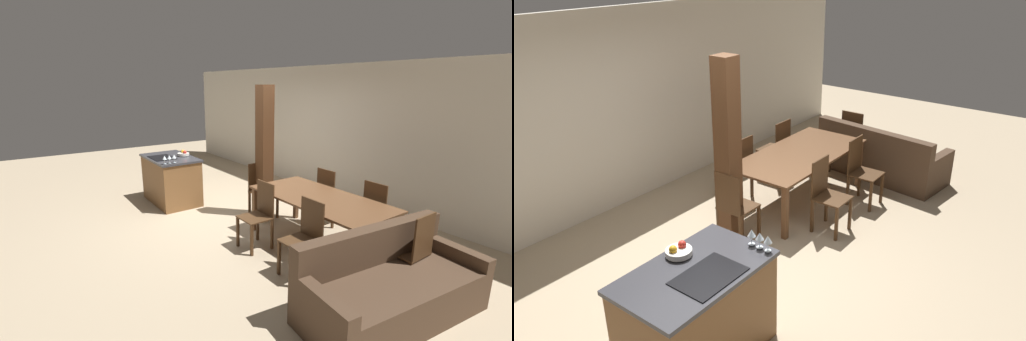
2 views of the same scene
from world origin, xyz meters
TOP-DOWN VIEW (x-y plane):
  - ground_plane at (0.00, 0.00)m, footprint 16.00×16.00m
  - wall_back at (0.00, 2.53)m, footprint 11.20×0.08m
  - kitchen_island at (-1.36, -0.48)m, footprint 1.30×0.80m
  - fruit_bowl at (-1.29, -0.23)m, footprint 0.23×0.23m
  - wine_glass_near at (-0.78, -0.81)m, footprint 0.07×0.07m
  - wine_glass_middle at (-0.78, -0.72)m, footprint 0.07×0.07m
  - wine_glass_far at (-0.78, -0.63)m, footprint 0.07×0.07m
  - dining_table at (1.73, 0.52)m, footprint 2.10×1.02m
  - dining_chair_near_left at (1.26, -0.22)m, footprint 0.40×0.40m
  - dining_chair_near_right at (2.20, -0.22)m, footprint 0.40×0.40m
  - dining_chair_far_left at (1.26, 1.25)m, footprint 0.40×0.40m
  - dining_chair_far_right at (2.20, 1.25)m, footprint 0.40×0.40m
  - dining_chair_head_end at (0.30, 0.52)m, footprint 0.40×0.40m
  - dining_chair_foot_end at (3.15, 0.52)m, footprint 0.40×0.40m
  - couch at (3.26, -0.03)m, footprint 1.06×2.09m
  - timber_post at (0.31, 0.59)m, footprint 0.24×0.24m

SIDE VIEW (x-z plane):
  - ground_plane at x=0.00m, z-range 0.00..0.00m
  - couch at x=3.26m, z-range -0.14..0.71m
  - kitchen_island at x=-1.36m, z-range 0.00..0.93m
  - dining_chair_near_left at x=1.26m, z-range 0.03..0.99m
  - dining_chair_near_right at x=2.20m, z-range 0.03..0.99m
  - dining_chair_far_left at x=1.26m, z-range 0.03..0.99m
  - dining_chair_far_right at x=2.20m, z-range 0.03..0.99m
  - dining_chair_head_end at x=0.30m, z-range 0.03..0.99m
  - dining_chair_foot_end at x=3.15m, z-range 0.03..0.99m
  - dining_table at x=1.73m, z-range 0.29..1.03m
  - fruit_bowl at x=-1.29m, z-range 0.91..1.02m
  - wine_glass_near at x=-0.78m, z-range 0.97..1.12m
  - wine_glass_middle at x=-0.78m, z-range 0.97..1.12m
  - wine_glass_far at x=-0.78m, z-range 0.97..1.12m
  - timber_post at x=0.31m, z-range 0.00..2.31m
  - wall_back at x=0.00m, z-range 0.00..2.70m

